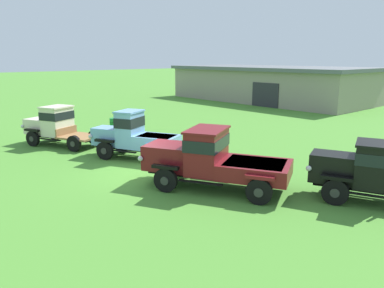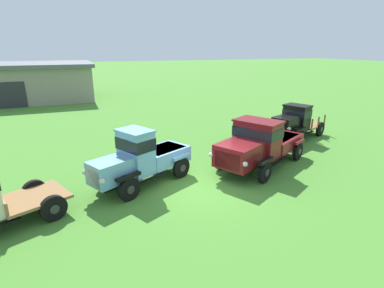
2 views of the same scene
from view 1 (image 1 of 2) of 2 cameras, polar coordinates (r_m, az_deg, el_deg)
name	(u,v)px [view 1 (image 1 of 2)]	position (r m, az deg, el deg)	size (l,w,h in m)	color
ground_plane	(141,173)	(16.42, -7.70, -4.38)	(240.00, 240.00, 0.00)	#47842D
farm_shed	(269,83)	(44.31, 11.68, 9.03)	(22.60, 10.71, 3.86)	gray
vintage_truck_foreground_near	(55,125)	(22.61, -20.13, 2.76)	(4.92, 3.33, 2.23)	black
vintage_truck_second_in_line	(134,136)	(18.54, -8.87, 1.23)	(4.63, 3.26, 2.37)	black
vintage_truck_midrow_center	(211,158)	(14.24, 2.93, -2.21)	(5.86, 4.31, 2.28)	black
vintage_truck_far_side	(363,170)	(14.14, 24.56, -3.65)	(4.69, 3.06, 2.12)	black
oil_drum_beside_row	(114,124)	(25.93, -11.77, 2.93)	(0.62, 0.62, 0.88)	#1E7F33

